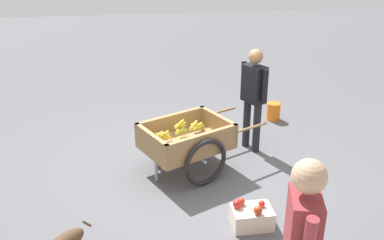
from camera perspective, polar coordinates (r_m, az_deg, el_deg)
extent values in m
plane|color=#56565B|center=(5.97, 0.49, -6.63)|extent=(24.00, 24.00, 0.00)
cube|color=#937047|center=(5.79, -0.75, -3.13)|extent=(1.34, 1.20, 0.10)
cube|color=#937047|center=(5.48, -5.30, -2.92)|extent=(0.40, 0.75, 0.24)
cube|color=#937047|center=(6.00, 3.38, -0.41)|extent=(0.40, 0.75, 0.24)
cube|color=#937047|center=(5.45, 1.40, -2.99)|extent=(1.02, 0.53, 0.24)
cube|color=#937047|center=(6.00, -2.72, -0.36)|extent=(1.02, 0.53, 0.24)
torus|color=black|center=(5.51, 1.79, -5.58)|extent=(0.60, 0.33, 0.64)
torus|color=black|center=(6.16, -3.01, -2.26)|extent=(0.60, 0.33, 0.64)
cylinder|color=#9E9EA8|center=(5.83, -0.75, -3.83)|extent=(0.42, 0.81, 0.04)
cylinder|color=#937047|center=(5.95, 7.70, -1.01)|extent=(0.51, 0.27, 0.04)
cylinder|color=#937047|center=(6.42, 3.70, 1.08)|extent=(0.51, 0.27, 0.04)
cylinder|color=#9E9EA8|center=(5.69, -4.71, -6.35)|extent=(0.04, 0.04, 0.35)
ellipsoid|color=gold|center=(5.59, -3.79, -2.29)|extent=(0.16, 0.13, 0.15)
ellipsoid|color=gold|center=(5.58, -3.88, -2.26)|extent=(0.19, 0.07, 0.10)
ellipsoid|color=gold|center=(5.56, -3.95, -2.22)|extent=(0.19, 0.12, 0.05)
ellipsoid|color=gold|center=(5.55, -4.04, -2.18)|extent=(0.19, 0.09, 0.11)
ellipsoid|color=gold|center=(5.54, -4.09, -2.13)|extent=(0.18, 0.06, 0.14)
ellipsoid|color=gold|center=(5.39, -1.62, -2.96)|extent=(0.16, 0.15, 0.14)
ellipsoid|color=gold|center=(5.37, -1.78, -2.94)|extent=(0.18, 0.14, 0.05)
ellipsoid|color=gold|center=(5.35, -1.94, -2.93)|extent=(0.15, 0.16, 0.14)
ellipsoid|color=gold|center=(6.02, 1.04, -0.94)|extent=(0.17, 0.10, 0.15)
ellipsoid|color=gold|center=(6.00, 0.93, -0.92)|extent=(0.19, 0.11, 0.08)
ellipsoid|color=gold|center=(5.99, 0.85, -0.88)|extent=(0.19, 0.08, 0.08)
ellipsoid|color=gold|center=(5.97, 0.79, -0.85)|extent=(0.18, 0.12, 0.13)
ellipsoid|color=gold|center=(5.82, -1.44, -0.75)|extent=(0.18, 0.14, 0.12)
ellipsoid|color=gold|center=(5.80, -1.46, -0.70)|extent=(0.18, 0.13, 0.11)
ellipsoid|color=gold|center=(5.79, -1.53, -0.66)|extent=(0.17, 0.15, 0.05)
ellipsoid|color=gold|center=(5.78, -1.58, -0.61)|extent=(0.19, 0.08, 0.10)
ellipsoid|color=gold|center=(5.76, -1.66, -0.57)|extent=(0.17, 0.10, 0.15)
ellipsoid|color=gold|center=(5.72, -3.34, -2.02)|extent=(0.18, 0.06, 0.14)
ellipsoid|color=gold|center=(5.70, -3.51, -2.01)|extent=(0.16, 0.16, 0.05)
ellipsoid|color=gold|center=(5.69, -3.64, -1.99)|extent=(0.17, 0.15, 0.13)
ellipsoid|color=gold|center=(5.79, 0.46, -0.75)|extent=(0.18, 0.10, 0.13)
ellipsoid|color=gold|center=(5.78, 0.33, -0.73)|extent=(0.17, 0.16, 0.05)
ellipsoid|color=gold|center=(5.75, 0.16, -0.72)|extent=(0.17, 0.12, 0.15)
ellipsoid|color=gold|center=(5.84, -1.31, -1.52)|extent=(0.18, 0.06, 0.12)
ellipsoid|color=gold|center=(5.83, -1.37, -1.48)|extent=(0.19, 0.11, 0.08)
ellipsoid|color=gold|center=(5.81, -1.47, -1.45)|extent=(0.19, 0.08, 0.09)
ellipsoid|color=gold|center=(5.80, -1.54, -1.41)|extent=(0.17, 0.11, 0.14)
ellipsoid|color=gold|center=(5.58, -4.15, -2.10)|extent=(0.18, 0.10, 0.15)
ellipsoid|color=gold|center=(5.56, -4.34, -2.09)|extent=(0.16, 0.16, 0.05)
ellipsoid|color=gold|center=(5.54, -4.49, -2.07)|extent=(0.18, 0.10, 0.14)
cylinder|color=black|center=(6.37, 8.45, -1.03)|extent=(0.11, 0.11, 0.75)
cylinder|color=black|center=(6.52, 7.16, -0.36)|extent=(0.11, 0.11, 0.75)
cube|color=black|center=(6.21, 8.12, 4.70)|extent=(0.33, 0.39, 0.53)
sphere|color=#9E704C|center=(6.10, 8.33, 8.23)|extent=(0.20, 0.20, 0.20)
cylinder|color=black|center=(6.05, 9.52, 4.36)|extent=(0.08, 0.09, 0.48)
cylinder|color=black|center=(6.36, 6.81, 5.47)|extent=(0.08, 0.14, 0.48)
cylinder|color=#4C3823|center=(4.61, -13.57, -13.04)|extent=(0.09, 0.10, 0.12)
sphere|color=red|center=(4.12, 14.02, -13.24)|extent=(0.16, 0.16, 0.16)
cylinder|color=orange|center=(7.59, 10.59, 1.12)|extent=(0.23, 0.23, 0.30)
cube|color=beige|center=(4.95, 7.80, -12.47)|extent=(0.44, 0.32, 0.22)
sphere|color=red|center=(4.86, 5.92, -10.85)|extent=(0.10, 0.10, 0.10)
sphere|color=#B23319|center=(4.92, 6.43, -10.50)|extent=(0.08, 0.08, 0.08)
sphere|color=#B23319|center=(4.79, 8.61, -11.59)|extent=(0.10, 0.10, 0.10)
sphere|color=red|center=(4.92, 9.09, -10.74)|extent=(0.07, 0.07, 0.07)
cube|color=maroon|center=(3.10, 14.19, -14.22)|extent=(0.28, 0.38, 0.60)
sphere|color=tan|center=(2.85, 15.08, -7.13)|extent=(0.23, 0.23, 0.23)
cylinder|color=maroon|center=(3.26, 13.80, -11.44)|extent=(0.08, 0.16, 0.55)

